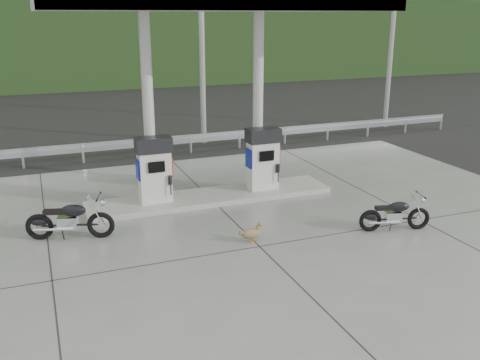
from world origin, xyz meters
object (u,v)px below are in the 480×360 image
object	(u,v)px
gas_pump_right	(263,159)
motorcycle_left	(70,220)
gas_pump_left	(154,170)
duck	(251,234)
motorcycle_right	(395,215)

from	to	relation	value
gas_pump_right	motorcycle_left	xyz separation A→B (m)	(-5.56, -1.44, -0.60)
gas_pump_left	gas_pump_right	bearing A→B (deg)	0.00
gas_pump_left	duck	world-z (taller)	gas_pump_left
motorcycle_left	motorcycle_right	bearing A→B (deg)	-1.01
gas_pump_left	motorcycle_left	world-z (taller)	gas_pump_left
motorcycle_left	motorcycle_right	size ratio (longest dim) A/B	1.15
gas_pump_left	gas_pump_right	size ratio (longest dim) A/B	1.00
duck	motorcycle_left	bearing A→B (deg)	158.98
gas_pump_left	gas_pump_right	xyz separation A→B (m)	(3.20, 0.00, 0.00)
gas_pump_left	motorcycle_left	distance (m)	2.83
gas_pump_left	motorcycle_left	bearing A→B (deg)	-148.61
gas_pump_left	gas_pump_right	world-z (taller)	same
duck	gas_pump_left	bearing A→B (deg)	118.59
gas_pump_right	motorcycle_right	xyz separation A→B (m)	(1.86, -3.79, -0.66)
gas_pump_right	motorcycle_left	size ratio (longest dim) A/B	0.94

